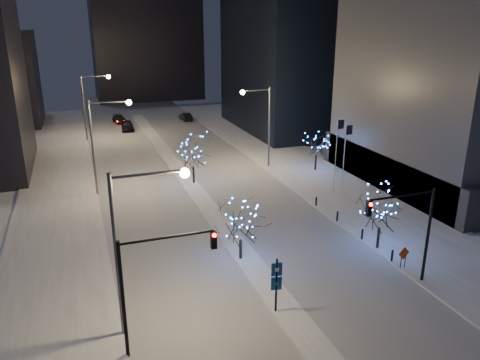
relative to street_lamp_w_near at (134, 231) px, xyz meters
name	(u,v)px	position (x,y,z in m)	size (l,w,h in m)	color
ground	(293,320)	(8.94, -2.00, -6.50)	(160.00, 160.00, 0.00)	white
road	(174,165)	(8.94, 33.00, -6.49)	(20.00, 130.00, 0.02)	#B0B5C0
median	(183,175)	(8.94, 28.00, -6.42)	(2.00, 80.00, 0.15)	white
east_sidewalk	(337,188)	(23.94, 18.00, -6.42)	(10.00, 90.00, 0.15)	white
west_sidewalk	(56,224)	(-5.06, 18.00, -6.42)	(8.00, 90.00, 0.15)	white
horizon_block	(144,5)	(14.94, 90.00, 14.50)	(24.00, 14.00, 42.00)	black
street_lamp_w_near	(134,231)	(0.00, 0.00, 0.00)	(4.40, 0.56, 10.00)	#595E66
street_lamp_w_mid	(102,134)	(0.00, 25.00, 0.00)	(4.40, 0.56, 10.00)	#595E66
street_lamp_w_far	(90,98)	(0.00, 50.00, 0.00)	(4.40, 0.56, 10.00)	#595E66
street_lamp_east	(263,117)	(19.02, 28.00, -0.05)	(3.90, 0.56, 10.00)	#595E66
traffic_signal_west	(151,275)	(0.50, -2.00, -1.74)	(5.26, 0.43, 7.00)	black
traffic_signal_east	(411,223)	(17.88, -1.00, -1.74)	(5.26, 0.43, 7.00)	black
flagpoles	(340,154)	(22.30, 15.25, -1.70)	(1.35, 2.60, 8.00)	silver
bollards	(349,225)	(19.14, 8.00, -5.90)	(0.16, 12.16, 0.90)	black
car_near	(127,126)	(5.65, 55.24, -5.67)	(1.95, 4.85, 1.65)	black
car_mid	(186,117)	(16.86, 60.22, -5.78)	(1.51, 4.34, 1.43)	black
car_far	(120,119)	(5.07, 62.06, -5.83)	(1.87, 4.61, 1.34)	black
holiday_tree_median_near	(241,223)	(8.44, 6.27, -3.43)	(4.06, 4.06, 4.57)	black
holiday_tree_median_far	(193,153)	(9.44, 24.80, -2.84)	(4.37, 4.37, 5.38)	black
holiday_tree_plaza_near	(381,211)	(19.44, 4.27, -3.14)	(4.72, 4.72, 4.98)	black
holiday_tree_plaza_far	(317,145)	(24.71, 24.53, -3.19)	(4.06, 4.06, 4.75)	black
wayfinding_sign	(276,280)	(8.19, -1.00, -4.16)	(0.68, 0.18, 3.81)	black
construction_sign	(404,255)	(19.24, 0.87, -5.32)	(1.04, 0.17, 1.72)	black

